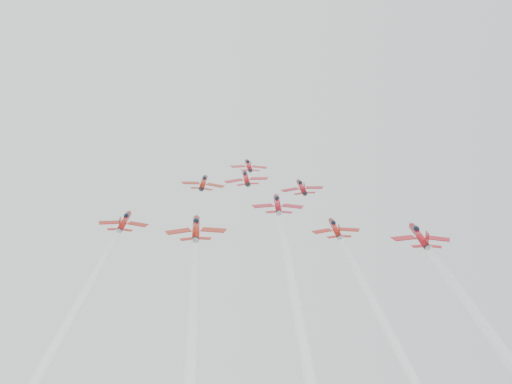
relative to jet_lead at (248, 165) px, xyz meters
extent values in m
cylinder|color=#B11019|center=(0.00, -0.32, -0.23)|extent=(1.03, 8.85, 5.13)
cone|color=#B11019|center=(0.00, 4.80, 2.33)|extent=(1.03, 2.31, 1.85)
cone|color=black|center=(0.00, -5.01, -2.59)|extent=(1.03, 1.47, 1.43)
ellipsoid|color=black|center=(0.00, 1.40, 1.15)|extent=(0.94, 2.22, 1.68)
cube|color=#B11019|center=(-2.53, -0.97, -0.61)|extent=(3.87, 2.58, 0.84)
cube|color=#B11019|center=(2.53, -0.97, -0.61)|extent=(3.87, 2.58, 0.84)
cube|color=#B11019|center=(0.00, -4.51, -1.08)|extent=(0.11, 2.35, 2.43)
cube|color=#B11019|center=(-1.31, -4.17, -2.17)|extent=(1.86, 1.28, 0.49)
cube|color=#B11019|center=(1.31, -4.17, -2.17)|extent=(1.86, 1.28, 0.49)
cylinder|color=maroon|center=(-11.60, -15.16, -7.68)|extent=(1.07, 9.21, 5.33)
cone|color=maroon|center=(-11.60, -9.84, -5.01)|extent=(1.07, 2.40, 1.92)
cone|color=black|center=(-11.60, -20.05, -10.12)|extent=(1.07, 1.53, 1.48)
ellipsoid|color=black|center=(-11.60, -13.38, -6.23)|extent=(0.98, 2.31, 1.75)
cube|color=maroon|center=(-14.23, -15.84, -8.07)|extent=(4.03, 2.68, 0.87)
cube|color=maroon|center=(-8.96, -15.84, -8.07)|extent=(4.03, 2.68, 0.87)
cube|color=maroon|center=(-11.60, -19.53, -8.55)|extent=(0.12, 2.45, 2.53)
cube|color=maroon|center=(-12.96, -19.18, -9.69)|extent=(1.93, 1.33, 0.51)
cube|color=maroon|center=(-10.23, -19.18, -9.69)|extent=(1.93, 1.33, 0.51)
cylinder|color=#B31118|center=(-1.85, -10.95, -5.56)|extent=(1.13, 9.72, 5.63)
cone|color=#B31118|center=(-1.85, -5.33, -2.74)|extent=(1.13, 2.53, 2.03)
cone|color=black|center=(-1.85, -16.11, -8.15)|extent=(1.13, 1.61, 1.57)
ellipsoid|color=black|center=(-1.85, -9.06, -4.04)|extent=(1.03, 2.44, 1.85)
cube|color=#B31118|center=(-4.63, -11.66, -5.98)|extent=(4.25, 2.83, 0.92)
cube|color=#B31118|center=(0.93, -11.66, -5.98)|extent=(4.25, 2.83, 0.92)
cube|color=#B31118|center=(-1.85, -15.55, -6.49)|extent=(0.12, 2.58, 2.67)
cube|color=#B31118|center=(-3.29, -15.18, -7.69)|extent=(2.04, 1.41, 0.54)
cube|color=#B31118|center=(-0.41, -15.18, -7.69)|extent=(2.04, 1.41, 0.54)
cylinder|color=maroon|center=(9.54, -16.55, -8.37)|extent=(1.07, 9.17, 5.31)
cone|color=maroon|center=(9.54, -11.25, -5.71)|extent=(1.07, 2.39, 1.91)
cone|color=black|center=(9.54, -21.41, -10.81)|extent=(1.07, 1.52, 1.48)
ellipsoid|color=black|center=(9.54, -14.77, -6.93)|extent=(0.97, 2.30, 1.74)
cube|color=maroon|center=(6.91, -17.22, -8.76)|extent=(4.01, 2.67, 0.87)
cube|color=maroon|center=(12.16, -17.22, -8.76)|extent=(4.01, 2.67, 0.87)
cube|color=maroon|center=(9.54, -20.89, -9.24)|extent=(0.12, 2.43, 2.52)
cube|color=maroon|center=(8.18, -20.54, -10.37)|extent=(1.92, 1.33, 0.50)
cube|color=maroon|center=(10.90, -20.54, -10.37)|extent=(1.92, 1.33, 0.50)
cylinder|color=#A91020|center=(2.28, -28.21, -14.22)|extent=(1.18, 10.15, 5.88)
cone|color=#A91020|center=(2.28, -22.34, -11.27)|extent=(1.18, 2.65, 2.12)
cone|color=black|center=(2.28, -33.60, -16.92)|extent=(1.18, 1.68, 1.64)
ellipsoid|color=black|center=(2.28, -26.24, -12.63)|extent=(1.08, 2.55, 1.93)
cube|color=#A91020|center=(-0.63, -28.96, -14.65)|extent=(4.44, 2.96, 0.96)
cube|color=#A91020|center=(5.18, -28.96, -14.65)|extent=(4.44, 2.96, 0.96)
cube|color=#A91020|center=(2.28, -33.02, -15.18)|extent=(0.13, 2.70, 2.79)
cube|color=#A91020|center=(0.77, -32.64, -16.43)|extent=(2.13, 1.47, 0.56)
cube|color=#A91020|center=(3.79, -32.64, -16.43)|extent=(2.13, 1.47, 0.56)
cylinder|color=white|center=(2.28, -77.27, -38.81)|extent=(1.51, 87.25, 44.74)
cylinder|color=maroon|center=(-26.80, -39.40, -19.82)|extent=(1.01, 8.66, 5.02)
cone|color=maroon|center=(-26.80, -34.40, -17.31)|extent=(1.01, 2.26, 1.81)
cone|color=black|center=(-26.80, -44.00, -22.13)|extent=(1.01, 1.44, 1.40)
ellipsoid|color=black|center=(-26.80, -37.72, -18.47)|extent=(0.92, 2.18, 1.64)
cube|color=maroon|center=(-29.28, -40.04, -20.19)|extent=(3.79, 2.52, 0.82)
cube|color=maroon|center=(-24.32, -40.04, -20.19)|extent=(3.79, 2.52, 0.82)
cube|color=maroon|center=(-26.80, -43.50, -20.65)|extent=(0.11, 2.30, 2.38)
cube|color=maroon|center=(-28.08, -43.17, -21.72)|extent=(1.82, 1.25, 0.48)
cube|color=maroon|center=(-25.51, -43.17, -21.72)|extent=(1.82, 1.25, 0.48)
cylinder|color=white|center=(-26.80, -81.25, -40.80)|extent=(1.28, 74.42, 38.17)
cylinder|color=#A31E0F|center=(-14.39, -42.09, -21.17)|extent=(1.23, 10.53, 6.10)
cone|color=#A31E0F|center=(-14.39, -36.01, -18.12)|extent=(1.23, 2.75, 2.20)
cone|color=black|center=(-14.39, -47.68, -23.98)|extent=(1.23, 1.75, 1.70)
ellipsoid|color=black|center=(-14.39, -40.05, -19.52)|extent=(1.12, 2.65, 2.00)
cube|color=#A31E0F|center=(-17.40, -42.87, -21.62)|extent=(4.61, 3.07, 1.00)
cube|color=#A31E0F|center=(-11.37, -42.87, -21.62)|extent=(4.61, 3.07, 1.00)
cube|color=#A31E0F|center=(-14.39, -47.09, -22.18)|extent=(0.13, 2.80, 2.90)
cube|color=#A31E0F|center=(-15.95, -46.69, -23.48)|extent=(2.21, 1.52, 0.58)
cube|color=#A31E0F|center=(-12.82, -46.69, -23.48)|extent=(2.21, 1.52, 0.58)
cylinder|color=#A4180F|center=(10.61, -40.92, -20.59)|extent=(1.00, 8.59, 4.98)
cone|color=#A4180F|center=(10.61, -35.95, -18.10)|extent=(1.00, 2.24, 1.79)
cone|color=black|center=(10.61, -45.48, -22.87)|extent=(1.00, 1.43, 1.39)
ellipsoid|color=black|center=(10.61, -39.25, -19.24)|extent=(0.91, 2.16, 1.63)
cube|color=#A4180F|center=(8.15, -41.55, -20.95)|extent=(3.76, 2.50, 0.82)
cube|color=#A4180F|center=(13.07, -41.55, -20.95)|extent=(3.76, 2.50, 0.82)
cube|color=#A4180F|center=(10.61, -44.99, -21.40)|extent=(0.11, 2.28, 2.36)
cube|color=#A4180F|center=(9.34, -44.67, -22.46)|extent=(1.80, 1.24, 0.47)
cube|color=#A4180F|center=(11.89, -44.67, -22.46)|extent=(1.80, 1.24, 0.47)
cylinder|color=white|center=(10.61, -82.45, -41.40)|extent=(1.28, 73.87, 37.88)
cylinder|color=#A9101A|center=(25.19, -43.88, -22.07)|extent=(1.22, 10.48, 6.07)
cone|color=#A9101A|center=(25.19, -37.82, -19.03)|extent=(1.22, 2.73, 2.19)
cone|color=black|center=(25.19, -49.44, -24.86)|extent=(1.22, 1.74, 1.69)
ellipsoid|color=black|center=(25.19, -41.84, -20.43)|extent=(1.11, 2.63, 1.99)
cube|color=#A9101A|center=(22.19, -44.65, -22.52)|extent=(4.58, 3.05, 1.00)
cube|color=#A9101A|center=(28.19, -44.65, -22.52)|extent=(4.58, 3.05, 1.00)
cube|color=#A9101A|center=(25.19, -48.85, -23.07)|extent=(0.13, 2.78, 2.88)
cube|color=#A9101A|center=(23.64, -48.45, -24.36)|extent=(2.20, 1.52, 0.58)
cube|color=#A9101A|center=(26.75, -48.45, -24.36)|extent=(2.20, 1.52, 0.58)
camera|label=1|loc=(-20.66, -164.56, -37.59)|focal=50.00mm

